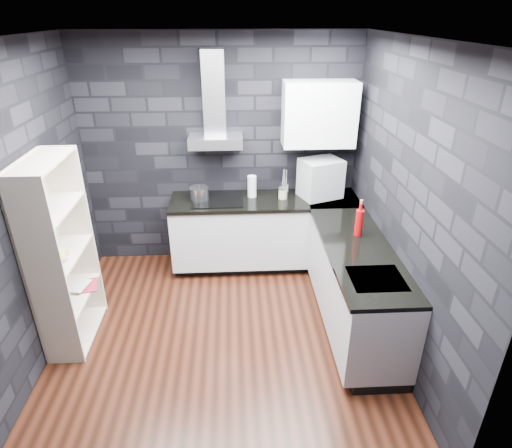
{
  "coord_description": "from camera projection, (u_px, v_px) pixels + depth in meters",
  "views": [
    {
      "loc": [
        0.15,
        -3.28,
        2.87
      ],
      "look_at": [
        0.35,
        0.45,
        1.0
      ],
      "focal_mm": 30.0,
      "sensor_mm": 36.0,
      "label": 1
    }
  ],
  "objects": [
    {
      "name": "ground",
      "position": [
        223.0,
        336.0,
        4.21
      ],
      "size": [
        3.2,
        3.2,
        0.0
      ],
      "primitive_type": "plane",
      "color": "#3B1A0F"
    },
    {
      "name": "ceiling",
      "position": [
        210.0,
        38.0,
        3.0
      ],
      "size": [
        3.2,
        3.2,
        0.0
      ],
      "primitive_type": "plane",
      "rotation": [
        3.14,
        0.0,
        0.0
      ],
      "color": "white"
    },
    {
      "name": "wall_back",
      "position": [
        221.0,
        154.0,
        5.06
      ],
      "size": [
        3.2,
        0.05,
        2.7
      ],
      "primitive_type": "cube",
      "color": "black",
      "rests_on": "ground"
    },
    {
      "name": "wall_front",
      "position": [
        209.0,
        347.0,
        2.16
      ],
      "size": [
        3.2,
        0.05,
        2.7
      ],
      "primitive_type": "cube",
      "color": "black",
      "rests_on": "ground"
    },
    {
      "name": "wall_left",
      "position": [
        21.0,
        216.0,
        3.53
      ],
      "size": [
        0.05,
        3.2,
        2.7
      ],
      "primitive_type": "cube",
      "color": "black",
      "rests_on": "ground"
    },
    {
      "name": "wall_right",
      "position": [
        406.0,
        207.0,
        3.69
      ],
      "size": [
        0.05,
        3.2,
        2.7
      ],
      "primitive_type": "cube",
      "color": "black",
      "rests_on": "ground"
    },
    {
      "name": "toekick_back",
      "position": [
        264.0,
        259.0,
        5.41
      ],
      "size": [
        2.18,
        0.5,
        0.1
      ],
      "primitive_type": "cube",
      "color": "black",
      "rests_on": "ground"
    },
    {
      "name": "toekick_right",
      "position": [
        355.0,
        320.0,
        4.34
      ],
      "size": [
        0.5,
        1.78,
        0.1
      ],
      "primitive_type": "cube",
      "color": "black",
      "rests_on": "ground"
    },
    {
      "name": "counter_back_cab",
      "position": [
        265.0,
        231.0,
        5.18
      ],
      "size": [
        2.2,
        0.6,
        0.76
      ],
      "primitive_type": "cube",
      "color": "silver",
      "rests_on": "ground"
    },
    {
      "name": "counter_right_cab",
      "position": [
        355.0,
        286.0,
        4.15
      ],
      "size": [
        0.6,
        1.8,
        0.76
      ],
      "primitive_type": "cube",
      "color": "silver",
      "rests_on": "ground"
    },
    {
      "name": "counter_back_top",
      "position": [
        265.0,
        201.0,
        4.99
      ],
      "size": [
        2.2,
        0.62,
        0.04
      ],
      "primitive_type": "cube",
      "color": "black",
      "rests_on": "counter_back_cab"
    },
    {
      "name": "counter_right_top",
      "position": [
        359.0,
        250.0,
        3.97
      ],
      "size": [
        0.62,
        1.8,
        0.04
      ],
      "primitive_type": "cube",
      "color": "black",
      "rests_on": "counter_right_cab"
    },
    {
      "name": "counter_corner_top",
      "position": [
        332.0,
        199.0,
        5.04
      ],
      "size": [
        0.62,
        0.62,
        0.04
      ],
      "primitive_type": "cube",
      "color": "black",
      "rests_on": "counter_right_cab"
    },
    {
      "name": "hood_body",
      "position": [
        216.0,
        141.0,
        4.79
      ],
      "size": [
        0.6,
        0.34,
        0.12
      ],
      "primitive_type": "cube",
      "color": "silver",
      "rests_on": "wall_back"
    },
    {
      "name": "hood_chimney",
      "position": [
        214.0,
        93.0,
        4.62
      ],
      "size": [
        0.24,
        0.2,
        0.9
      ],
      "primitive_type": "cube",
      "color": "silver",
      "rests_on": "hood_body"
    },
    {
      "name": "upper_cabinet",
      "position": [
        319.0,
        114.0,
        4.71
      ],
      "size": [
        0.8,
        0.35,
        0.7
      ],
      "primitive_type": "cube",
      "color": "white",
      "rests_on": "wall_back"
    },
    {
      "name": "cooktop",
      "position": [
        218.0,
        199.0,
        4.96
      ],
      "size": [
        0.58,
        0.5,
        0.01
      ],
      "primitive_type": "cube",
      "color": "black",
      "rests_on": "counter_back_top"
    },
    {
      "name": "sink_rim",
      "position": [
        377.0,
        279.0,
        3.52
      ],
      "size": [
        0.44,
        0.4,
        0.01
      ],
      "primitive_type": "cube",
      "color": "silver",
      "rests_on": "counter_right_top"
    },
    {
      "name": "pot",
      "position": [
        199.0,
        194.0,
        4.94
      ],
      "size": [
        0.22,
        0.22,
        0.13
      ],
      "primitive_type": "cylinder",
      "rotation": [
        0.0,
        0.0,
        0.04
      ],
      "color": "silver",
      "rests_on": "cooktop"
    },
    {
      "name": "glass_vase",
      "position": [
        252.0,
        186.0,
        5.0
      ],
      "size": [
        0.11,
        0.11,
        0.26
      ],
      "primitive_type": "cylinder",
      "rotation": [
        0.0,
        0.0,
        -0.03
      ],
      "color": "white",
      "rests_on": "counter_back_top"
    },
    {
      "name": "storage_jar",
      "position": [
        283.0,
        194.0,
        4.98
      ],
      "size": [
        0.12,
        0.12,
        0.12
      ],
      "primitive_type": "cylinder",
      "rotation": [
        0.0,
        0.0,
        0.26
      ],
      "color": "#C5B78A",
      "rests_on": "counter_back_top"
    },
    {
      "name": "utensil_crock",
      "position": [
        284.0,
        189.0,
        5.08
      ],
      "size": [
        0.13,
        0.13,
        0.14
      ],
      "primitive_type": "cylinder",
      "rotation": [
        0.0,
        0.0,
        0.2
      ],
      "color": "silver",
      "rests_on": "counter_back_top"
    },
    {
      "name": "appliance_garage",
      "position": [
        320.0,
        178.0,
        4.97
      ],
      "size": [
        0.54,
        0.48,
        0.45
      ],
      "primitive_type": "cube",
      "rotation": [
        0.0,
        0.0,
        0.36
      ],
      "color": "#A5A8AB",
      "rests_on": "counter_back_top"
    },
    {
      "name": "red_bottle",
      "position": [
        359.0,
        223.0,
        4.14
      ],
      "size": [
        0.09,
        0.09,
        0.26
      ],
      "primitive_type": "cylinder",
      "rotation": [
        0.0,
        0.0,
        0.2
      ],
      "color": "#96060A",
      "rests_on": "counter_right_top"
    },
    {
      "name": "bookshelf",
      "position": [
        62.0,
        256.0,
        3.84
      ],
      "size": [
        0.35,
        0.8,
        1.8
      ],
      "primitive_type": "cube",
      "rotation": [
        0.0,
        0.0,
        -0.01
      ],
      "color": "beige",
      "rests_on": "ground"
    },
    {
      "name": "fruit_bowl",
      "position": [
        57.0,
        257.0,
        3.75
      ],
      "size": [
        0.28,
        0.28,
        0.05
      ],
      "primitive_type": "imported",
      "rotation": [
        0.0,
        0.0,
        0.42
      ],
      "color": "white",
      "rests_on": "bookshelf"
    },
    {
      "name": "book_red",
      "position": [
        75.0,
        278.0,
        4.1
      ],
      "size": [
        0.19,
        0.07,
        0.25
      ],
      "primitive_type": "imported",
      "rotation": [
        0.0,
        0.0,
        0.24
      ],
      "color": "maroon",
      "rests_on": "bookshelf"
    },
    {
      "name": "book_second",
      "position": [
        69.0,
        276.0,
        4.1
      ],
      "size": [
        0.17,
        0.05,
        0.23
      ],
      "primitive_type": "imported",
      "rotation": [
        0.0,
        0.0,
        -0.22
      ],
      "color": "#B2B2B2",
      "rests_on": "bookshelf"
    }
  ]
}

